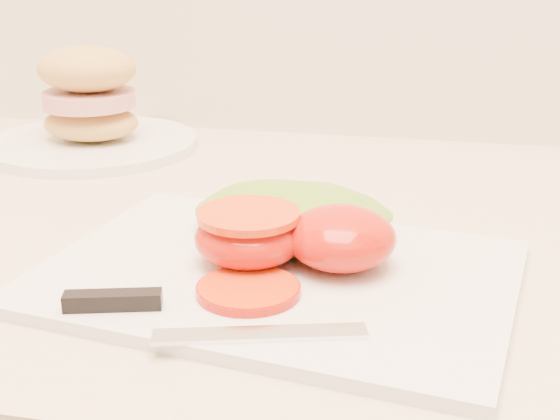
# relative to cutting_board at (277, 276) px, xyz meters

# --- Properties ---
(cutting_board) EXTENTS (0.39, 0.31, 0.01)m
(cutting_board) POSITION_rel_cutting_board_xyz_m (0.00, 0.00, 0.00)
(cutting_board) COLOR silver
(cutting_board) RESTS_ON counter
(tomato_half_dome) EXTENTS (0.08, 0.08, 0.05)m
(tomato_half_dome) POSITION_rel_cutting_board_xyz_m (0.05, 0.02, 0.03)
(tomato_half_dome) COLOR red
(tomato_half_dome) RESTS_ON cutting_board
(tomato_half_cut) EXTENTS (0.08, 0.08, 0.04)m
(tomato_half_cut) POSITION_rel_cutting_board_xyz_m (-0.02, 0.01, 0.03)
(tomato_half_cut) COLOR red
(tomato_half_cut) RESTS_ON cutting_board
(tomato_slice_0) EXTENTS (0.07, 0.07, 0.01)m
(tomato_slice_0) POSITION_rel_cutting_board_xyz_m (-0.01, -0.05, 0.01)
(tomato_slice_0) COLOR #EB470A
(tomato_slice_0) RESTS_ON cutting_board
(lettuce_leaf_0) EXTENTS (0.17, 0.12, 0.03)m
(lettuce_leaf_0) POSITION_rel_cutting_board_xyz_m (-0.00, 0.07, 0.02)
(lettuce_leaf_0) COLOR #7BA92C
(lettuce_leaf_0) RESTS_ON cutting_board
(knife) EXTENTS (0.21, 0.06, 0.01)m
(knife) POSITION_rel_cutting_board_xyz_m (-0.05, -0.09, 0.01)
(knife) COLOR silver
(knife) RESTS_ON cutting_board
(sandwich_plate) EXTENTS (0.25, 0.25, 0.12)m
(sandwich_plate) POSITION_rel_cutting_board_xyz_m (-0.30, 0.32, 0.04)
(sandwich_plate) COLOR white
(sandwich_plate) RESTS_ON counter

